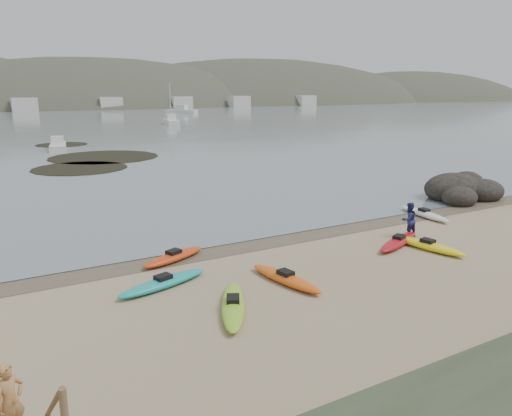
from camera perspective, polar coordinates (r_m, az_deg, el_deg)
ground at (r=22.72m, az=0.00°, el=-3.68°), size 600.00×600.00×0.00m
wet_sand at (r=22.47m, az=0.38°, el=-3.87°), size 60.00×60.00×0.00m
kayaks at (r=19.31m, az=3.39°, el=-6.33°), size 22.42×8.84×0.34m
person_west at (r=11.34m, az=-26.28°, el=-19.30°), size 0.72×0.66×1.66m
person_east at (r=24.07m, az=17.06°, el=-1.29°), size 0.82×0.66×1.63m
rock_cluster at (r=33.88m, az=22.48°, el=1.49°), size 5.48×4.06×1.95m
kelp_mats at (r=52.48m, az=-18.55°, el=5.49°), size 12.87×27.23×0.04m
moored_boats at (r=107.23m, az=-22.51°, el=9.22°), size 79.23×78.36×1.30m
far_hills at (r=219.78m, az=-16.77°, el=7.03°), size 550.00×135.00×80.00m
far_town at (r=164.73m, az=-24.58°, el=10.68°), size 199.00×5.00×4.00m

